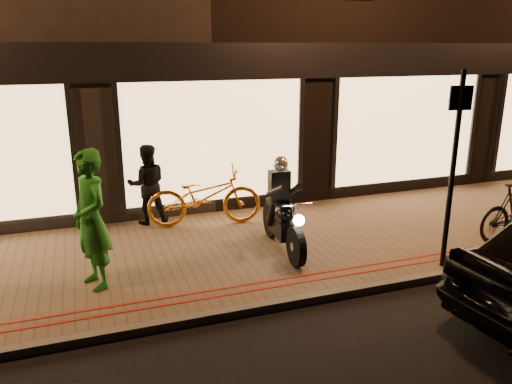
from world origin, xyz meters
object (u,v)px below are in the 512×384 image
motorcycle (282,215)px  person_green (91,220)px  sign_post (454,161)px  bicycle_gold (204,196)px

motorcycle → person_green: size_ratio=0.98×
sign_post → person_green: (-5.14, 1.10, -0.68)m
bicycle_gold → person_green: 2.90m
bicycle_gold → person_green: person_green is taller
motorcycle → sign_post: 2.78m
motorcycle → bicycle_gold: motorcycle is taller
person_green → motorcycle: bearing=74.3°
bicycle_gold → person_green: (-2.08, -1.98, 0.43)m
bicycle_gold → motorcycle: bearing=-141.9°
motorcycle → bicycle_gold: 1.88m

